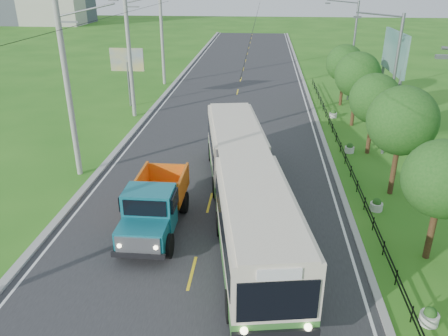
# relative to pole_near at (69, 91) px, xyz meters

# --- Properties ---
(ground) EXTENTS (240.00, 240.00, 0.00)m
(ground) POSITION_rel_pole_near_xyz_m (8.26, -9.00, -5.09)
(ground) COLOR #276919
(ground) RESTS_ON ground
(road) EXTENTS (14.00, 120.00, 0.02)m
(road) POSITION_rel_pole_near_xyz_m (8.26, 11.00, -5.08)
(road) COLOR #28282B
(road) RESTS_ON ground
(curb_left) EXTENTS (0.40, 120.00, 0.15)m
(curb_left) POSITION_rel_pole_near_xyz_m (1.06, 11.00, -5.02)
(curb_left) COLOR #9E9E99
(curb_left) RESTS_ON ground
(curb_right) EXTENTS (0.30, 120.00, 0.10)m
(curb_right) POSITION_rel_pole_near_xyz_m (15.41, 11.00, -5.04)
(curb_right) COLOR #9E9E99
(curb_right) RESTS_ON ground
(edge_line_left) EXTENTS (0.12, 120.00, 0.00)m
(edge_line_left) POSITION_rel_pole_near_xyz_m (1.61, 11.00, -5.07)
(edge_line_left) COLOR silver
(edge_line_left) RESTS_ON road
(edge_line_right) EXTENTS (0.12, 120.00, 0.00)m
(edge_line_right) POSITION_rel_pole_near_xyz_m (14.91, 11.00, -5.07)
(edge_line_right) COLOR silver
(edge_line_right) RESTS_ON road
(centre_dash) EXTENTS (0.12, 2.20, 0.00)m
(centre_dash) POSITION_rel_pole_near_xyz_m (8.26, -9.00, -5.07)
(centre_dash) COLOR yellow
(centre_dash) RESTS_ON road
(railing_right) EXTENTS (0.04, 40.00, 0.60)m
(railing_right) POSITION_rel_pole_near_xyz_m (16.26, 5.00, -4.79)
(railing_right) COLOR black
(railing_right) RESTS_ON ground
(pole_near) EXTENTS (3.51, 0.32, 10.00)m
(pole_near) POSITION_rel_pole_near_xyz_m (0.00, 0.00, 0.00)
(pole_near) COLOR gray
(pole_near) RESTS_ON ground
(pole_mid) EXTENTS (3.51, 0.32, 10.00)m
(pole_mid) POSITION_rel_pole_near_xyz_m (0.00, 12.00, 0.00)
(pole_mid) COLOR gray
(pole_mid) RESTS_ON ground
(pole_far) EXTENTS (3.51, 0.32, 10.00)m
(pole_far) POSITION_rel_pole_near_xyz_m (0.00, 24.00, 0.00)
(pole_far) COLOR gray
(pole_far) RESTS_ON ground
(tree_second) EXTENTS (3.18, 3.26, 5.30)m
(tree_second) POSITION_rel_pole_near_xyz_m (18.12, -6.86, -1.57)
(tree_second) COLOR #382314
(tree_second) RESTS_ON ground
(tree_third) EXTENTS (3.60, 3.62, 6.00)m
(tree_third) POSITION_rel_pole_near_xyz_m (18.12, -0.86, -1.11)
(tree_third) COLOR #382314
(tree_third) RESTS_ON ground
(tree_fourth) EXTENTS (3.24, 3.31, 5.40)m
(tree_fourth) POSITION_rel_pole_near_xyz_m (18.12, 5.14, -1.51)
(tree_fourth) COLOR #382314
(tree_fourth) RESTS_ON ground
(tree_fifth) EXTENTS (3.48, 3.52, 5.80)m
(tree_fifth) POSITION_rel_pole_near_xyz_m (18.12, 11.14, -1.24)
(tree_fifth) COLOR #382314
(tree_fifth) RESTS_ON ground
(tree_back) EXTENTS (3.30, 3.36, 5.50)m
(tree_back) POSITION_rel_pole_near_xyz_m (18.12, 17.14, -1.44)
(tree_back) COLOR #382314
(tree_back) RESTS_ON ground
(streetlight_mid) EXTENTS (3.02, 0.20, 9.07)m
(streetlight_mid) POSITION_rel_pole_near_xyz_m (18.90, 5.00, -0.19)
(streetlight_mid) COLOR slate
(streetlight_mid) RESTS_ON ground
(streetlight_far) EXTENTS (3.02, 0.20, 9.07)m
(streetlight_far) POSITION_rel_pole_near_xyz_m (18.90, 19.00, -0.19)
(streetlight_far) COLOR slate
(streetlight_far) RESTS_ON ground
(planter_front) EXTENTS (0.64, 0.64, 0.67)m
(planter_front) POSITION_rel_pole_near_xyz_m (16.86, -11.00, -4.81)
(planter_front) COLOR silver
(planter_front) RESTS_ON ground
(planter_near) EXTENTS (0.64, 0.64, 0.67)m
(planter_near) POSITION_rel_pole_near_xyz_m (16.86, -3.00, -4.81)
(planter_near) COLOR silver
(planter_near) RESTS_ON ground
(planter_mid) EXTENTS (0.64, 0.64, 0.67)m
(planter_mid) POSITION_rel_pole_near_xyz_m (16.86, 5.00, -4.81)
(planter_mid) COLOR silver
(planter_mid) RESTS_ON ground
(planter_far) EXTENTS (0.64, 0.64, 0.67)m
(planter_far) POSITION_rel_pole_near_xyz_m (16.86, 13.00, -4.81)
(planter_far) COLOR silver
(planter_far) RESTS_ON ground
(billboard_left) EXTENTS (3.00, 0.20, 5.20)m
(billboard_left) POSITION_rel_pole_near_xyz_m (-1.24, 15.00, -1.23)
(billboard_left) COLOR slate
(billboard_left) RESTS_ON ground
(billboard_right) EXTENTS (0.24, 6.00, 7.30)m
(billboard_right) POSITION_rel_pole_near_xyz_m (20.56, 11.00, 0.25)
(billboard_right) COLOR slate
(billboard_right) RESTS_ON ground
(bus) EXTENTS (5.57, 17.55, 3.35)m
(bus) POSITION_rel_pole_near_xyz_m (10.12, -4.25, -3.08)
(bus) COLOR #37772F
(bus) RESTS_ON ground
(dump_truck) EXTENTS (2.39, 6.05, 2.53)m
(dump_truck) POSITION_rel_pole_near_xyz_m (6.06, -5.86, -3.66)
(dump_truck) COLOR #136776
(dump_truck) RESTS_ON ground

